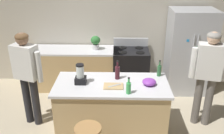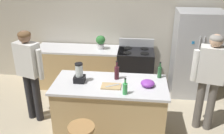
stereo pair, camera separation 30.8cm
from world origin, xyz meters
name	(u,v)px [view 1 (the left image)]	position (x,y,z in m)	size (l,w,h in m)	color
ground_plane	(112,130)	(0.00, 0.00, 0.00)	(14.00, 14.00, 0.00)	beige
back_wall	(114,25)	(0.00, 1.95, 1.35)	(8.00, 0.10, 2.70)	beige
kitchen_island	(112,108)	(0.00, 0.00, 0.45)	(1.79, 0.83, 0.90)	tan
back_counter_run	(77,69)	(-0.80, 1.55, 0.45)	(2.00, 0.64, 0.90)	tan
refrigerator	(189,52)	(1.59, 1.50, 0.89)	(0.90, 0.73, 1.78)	#B7BABF
stove_range	(131,69)	(0.38, 1.52, 0.46)	(0.76, 0.65, 1.08)	black
person_by_island_left	(27,71)	(-1.39, 0.21, 1.01)	(0.59, 0.34, 1.66)	#26262B
person_by_sink_right	(208,71)	(1.57, 0.26, 1.02)	(0.60, 0.30, 1.68)	#66605B
potted_plant	(96,42)	(-0.38, 1.55, 1.08)	(0.20, 0.20, 0.30)	silver
blender_appliance	(80,75)	(-0.48, 0.01, 1.04)	(0.17, 0.17, 0.32)	black
bottle_soda	(129,88)	(0.25, -0.30, 1.00)	(0.07, 0.07, 0.26)	#3FB259
bottle_wine	(117,72)	(0.09, 0.17, 1.02)	(0.08, 0.08, 0.32)	#471923
bottle_olive_oil	(159,70)	(0.78, 0.30, 1.01)	(0.07, 0.07, 0.28)	#2D6638
mixing_bowl	(149,82)	(0.58, -0.02, 0.95)	(0.21, 0.21, 0.10)	purple
cutting_board	(113,86)	(0.03, -0.10, 0.91)	(0.30, 0.20, 0.02)	tan
chef_knife	(115,85)	(0.05, -0.10, 0.93)	(0.22, 0.03, 0.01)	#B7BABF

